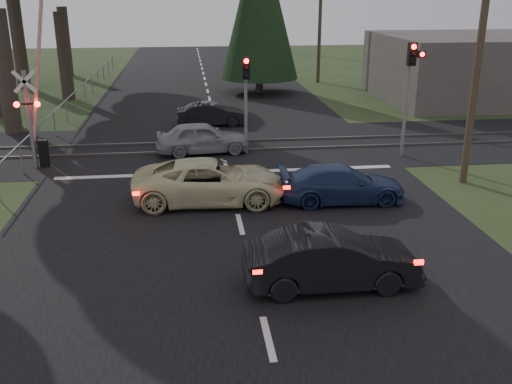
{
  "coord_description": "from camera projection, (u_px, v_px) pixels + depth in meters",
  "views": [
    {
      "loc": [
        -1.43,
        -12.78,
        6.68
      ],
      "look_at": [
        0.39,
        2.2,
        1.3
      ],
      "focal_mm": 40.0,
      "sensor_mm": 36.0,
      "label": 1
    }
  ],
  "objects": [
    {
      "name": "traffic_signal_right",
      "position": [
        410.0,
        78.0,
        22.96
      ],
      "size": [
        0.68,
        0.48,
        4.7
      ],
      "color": "slate",
      "rests_on": "ground"
    },
    {
      "name": "rail_far",
      "position": [
        220.0,
        141.0,
        26.31
      ],
      "size": [
        120.0,
        0.12,
        0.1
      ],
      "primitive_type": "cube",
      "color": "#59544C",
      "rests_on": "ground"
    },
    {
      "name": "stop_line",
      "position": [
        227.0,
        172.0,
        22.02
      ],
      "size": [
        13.0,
        0.35,
        0.0
      ],
      "primitive_type": "cube",
      "color": "silver",
      "rests_on": "ground"
    },
    {
      "name": "road",
      "position": [
        224.0,
        159.0,
        23.7
      ],
      "size": [
        14.0,
        100.0,
        0.01
      ],
      "primitive_type": "cube",
      "color": "black",
      "rests_on": "ground"
    },
    {
      "name": "building_right",
      "position": [
        493.0,
        67.0,
        36.3
      ],
      "size": [
        14.0,
        10.0,
        4.0
      ],
      "primitive_type": "cube",
      "color": "#59514C",
      "rests_on": "ground"
    },
    {
      "name": "traffic_signal_center",
      "position": [
        246.0,
        89.0,
        23.51
      ],
      "size": [
        0.32,
        0.48,
        4.1
      ],
      "color": "slate",
      "rests_on": "ground"
    },
    {
      "name": "dark_hatchback",
      "position": [
        332.0,
        260.0,
        13.38
      ],
      "size": [
        4.13,
        1.47,
        1.36
      ],
      "primitive_type": "imported",
      "rotation": [
        0.0,
        0.0,
        1.58
      ],
      "color": "black",
      "rests_on": "ground"
    },
    {
      "name": "rail_near",
      "position": [
        222.0,
        151.0,
        24.81
      ],
      "size": [
        120.0,
        0.12,
        0.1
      ],
      "primitive_type": "cube",
      "color": "#59544C",
      "rests_on": "ground"
    },
    {
      "name": "cream_coupe",
      "position": [
        211.0,
        182.0,
        18.75
      ],
      "size": [
        5.19,
        2.59,
        1.41
      ],
      "primitive_type": "imported",
      "rotation": [
        0.0,
        0.0,
        1.52
      ],
      "color": "beige",
      "rests_on": "ground"
    },
    {
      "name": "fence_left",
      "position": [
        82.0,
        106.0,
        34.51
      ],
      "size": [
        0.1,
        36.0,
        1.2
      ],
      "primitive_type": null,
      "color": "slate",
      "rests_on": "ground"
    },
    {
      "name": "silver_car",
      "position": [
        203.0,
        138.0,
        24.41
      ],
      "size": [
        4.09,
        1.97,
        1.35
      ],
      "primitive_type": "imported",
      "rotation": [
        0.0,
        0.0,
        1.67
      ],
      "color": "gray",
      "rests_on": "ground"
    },
    {
      "name": "rail_corridor",
      "position": [
        221.0,
        147.0,
        25.57
      ],
      "size": [
        120.0,
        8.0,
        0.01
      ],
      "primitive_type": "cube",
      "color": "black",
      "rests_on": "ground"
    },
    {
      "name": "ground",
      "position": [
        251.0,
        270.0,
        14.35
      ],
      "size": [
        120.0,
        120.0,
        0.0
      ],
      "primitive_type": "plane",
      "color": "#253819",
      "rests_on": "ground"
    },
    {
      "name": "utility_pole_far",
      "position": [
        271.0,
        7.0,
        65.16
      ],
      "size": [
        1.8,
        0.26,
        9.0
      ],
      "color": "#4C3D2D",
      "rests_on": "ground"
    },
    {
      "name": "utility_pole_near",
      "position": [
        479.0,
        50.0,
        19.34
      ],
      "size": [
        1.8,
        0.26,
        9.0
      ],
      "color": "#4C3D2D",
      "rests_on": "ground"
    },
    {
      "name": "crossing_signal",
      "position": [
        36.0,
        116.0,
        21.99
      ],
      "size": [
        1.62,
        0.38,
        6.96
      ],
      "color": "slate",
      "rests_on": "ground"
    },
    {
      "name": "blue_sedan",
      "position": [
        341.0,
        184.0,
        18.82
      ],
      "size": [
        4.21,
        1.77,
        1.21
      ],
      "primitive_type": "imported",
      "rotation": [
        0.0,
        0.0,
        1.55
      ],
      "color": "#192A4D",
      "rests_on": "ground"
    },
    {
      "name": "conifer_tree",
      "position": [
        259.0,
        0.0,
        37.05
      ],
      "size": [
        5.2,
        5.2,
        11.0
      ],
      "color": "#473D33",
      "rests_on": "ground"
    },
    {
      "name": "utility_pole_mid",
      "position": [
        320.0,
        18.0,
        41.79
      ],
      "size": [
        1.8,
        0.26,
        9.0
      ],
      "color": "#4C3D2D",
      "rests_on": "ground"
    },
    {
      "name": "dark_car_far",
      "position": [
        212.0,
        114.0,
        29.41
      ],
      "size": [
        3.59,
        1.26,
        1.18
      ],
      "primitive_type": "imported",
      "rotation": [
        0.0,
        0.0,
        1.57
      ],
      "color": "black",
      "rests_on": "ground"
    }
  ]
}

